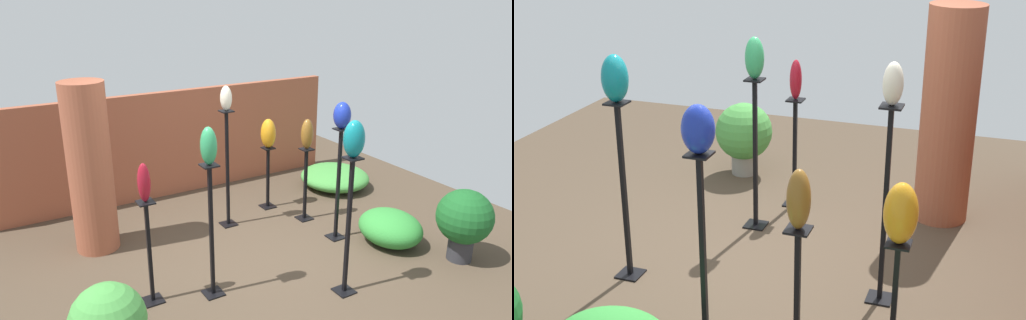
{
  "view_description": "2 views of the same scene",
  "coord_description": "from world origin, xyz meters",
  "views": [
    {
      "loc": [
        -2.54,
        -4.38,
        3.03
      ],
      "look_at": [
        0.24,
        0.29,
        1.17
      ],
      "focal_mm": 35.0,
      "sensor_mm": 36.0,
      "label": 1
    },
    {
      "loc": [
        5.13,
        1.84,
        3.04
      ],
      "look_at": [
        -0.1,
        0.04,
        0.9
      ],
      "focal_mm": 50.0,
      "sensor_mm": 36.0,
      "label": 2
    }
  ],
  "objects": [
    {
      "name": "pedestal_teal",
      "position": [
        0.59,
        -0.96,
        0.7
      ],
      "size": [
        0.2,
        0.2,
        1.5
      ],
      "color": "black",
      "rests_on": "ground"
    },
    {
      "name": "art_vase_ruby",
      "position": [
        -1.21,
        -0.08,
        1.31
      ],
      "size": [
        0.13,
        0.12,
        0.39
      ],
      "primitive_type": "ellipsoid",
      "color": "maroon",
      "rests_on": "pedestal_ruby"
    },
    {
      "name": "pedestal_ruby",
      "position": [
        -1.21,
        -0.08,
        0.51
      ],
      "size": [
        0.2,
        0.2,
        1.11
      ],
      "color": "black",
      "rests_on": "ground"
    },
    {
      "name": "art_vase_jade",
      "position": [
        -0.62,
        -0.28,
        1.63
      ],
      "size": [
        0.16,
        0.17,
        0.38
      ],
      "primitive_type": "ellipsoid",
      "color": "#2D9356",
      "rests_on": "pedestal_jade"
    },
    {
      "name": "pedestal_amber",
      "position": [
        1.05,
        1.3,
        0.41
      ],
      "size": [
        0.2,
        0.2,
        0.91
      ],
      "color": "black",
      "rests_on": "ground"
    },
    {
      "name": "ground_plane",
      "position": [
        0.0,
        0.0,
        0.0
      ],
      "size": [
        8.0,
        8.0,
        0.0
      ],
      "primitive_type": "plane",
      "color": "#4C3D2D"
    },
    {
      "name": "pedestal_jade",
      "position": [
        -0.62,
        -0.28,
        0.67
      ],
      "size": [
        0.2,
        0.2,
        1.44
      ],
      "color": "black",
      "rests_on": "ground"
    },
    {
      "name": "art_vase_teal",
      "position": [
        0.59,
        -0.96,
        1.69
      ],
      "size": [
        0.21,
        0.2,
        0.37
      ],
      "primitive_type": "ellipsoid",
      "color": "#0F727A",
      "rests_on": "pedestal_teal"
    },
    {
      "name": "pedestal_ivory",
      "position": [
        0.28,
        1.08,
        0.74
      ],
      "size": [
        0.2,
        0.2,
        1.59
      ],
      "color": "black",
      "rests_on": "ground"
    },
    {
      "name": "art_vase_amber",
      "position": [
        1.05,
        1.3,
        1.12
      ],
      "size": [
        0.21,
        0.22,
        0.41
      ],
      "primitive_type": "ellipsoid",
      "color": "orange",
      "rests_on": "pedestal_amber"
    },
    {
      "name": "brick_wall_back",
      "position": [
        0.0,
        2.52,
        0.81
      ],
      "size": [
        5.6,
        0.12,
        1.61
      ],
      "primitive_type": "cube",
      "color": "#9E5138",
      "rests_on": "ground"
    },
    {
      "name": "pedestal_bronze",
      "position": [
        1.28,
        0.7,
        0.47
      ],
      "size": [
        0.2,
        0.2,
        1.02
      ],
      "color": "black",
      "rests_on": "ground"
    },
    {
      "name": "potted_plant_front_left",
      "position": [
        2.2,
        -1.13,
        0.52
      ],
      "size": [
        0.64,
        0.64,
        0.88
      ],
      "color": "#2D2D33",
      "rests_on": "ground"
    },
    {
      "name": "art_vase_cobalt",
      "position": [
        1.29,
        0.04,
        1.62
      ],
      "size": [
        0.21,
        0.22,
        0.32
      ],
      "primitive_type": "ellipsoid",
      "color": "#192D9E",
      "rests_on": "pedestal_cobalt"
    },
    {
      "name": "art_vase_ivory",
      "position": [
        0.28,
        1.08,
        1.74
      ],
      "size": [
        0.15,
        0.15,
        0.31
      ],
      "primitive_type": "ellipsoid",
      "color": "beige",
      "rests_on": "pedestal_ivory"
    },
    {
      "name": "brick_pillar",
      "position": [
        -1.39,
        1.35,
        1.03
      ],
      "size": [
        0.52,
        0.52,
        2.07
      ],
      "primitive_type": "cylinder",
      "color": "#9E5138",
      "rests_on": "ground"
    },
    {
      "name": "art_vase_bronze",
      "position": [
        1.28,
        0.7,
        1.23
      ],
      "size": [
        0.17,
        0.15,
        0.4
      ],
      "primitive_type": "ellipsoid",
      "color": "brown",
      "rests_on": "pedestal_bronze"
    },
    {
      "name": "foliage_bed_east",
      "position": [
        2.39,
        1.41,
        0.17
      ],
      "size": [
        1.08,
        1.11,
        0.34
      ],
      "primitive_type": "ellipsoid",
      "color": "#479942",
      "rests_on": "ground"
    },
    {
      "name": "pedestal_cobalt",
      "position": [
        1.29,
        0.04,
        0.67
      ],
      "size": [
        0.2,
        0.2,
        1.46
      ],
      "color": "black",
      "rests_on": "ground"
    },
    {
      "name": "foliage_bed_west",
      "position": [
        1.78,
        -0.42,
        0.21
      ],
      "size": [
        0.73,
        0.84,
        0.43
      ],
      "primitive_type": "ellipsoid",
      "color": "#338C38",
      "rests_on": "ground"
    }
  ]
}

